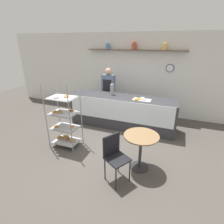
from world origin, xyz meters
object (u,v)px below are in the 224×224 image
object	(u,v)px
cafe_chair	(114,153)
coffee_carafe	(112,89)
pastry_rack	(64,122)
donut_tray_counter	(141,99)
cafe_table	(141,144)
person_worker	(108,91)

from	to	relation	value
cafe_chair	coffee_carafe	size ratio (longest dim) A/B	2.66
pastry_rack	donut_tray_counter	distance (m)	2.11
cafe_table	donut_tray_counter	world-z (taller)	donut_tray_counter
coffee_carafe	person_worker	bearing A→B (deg)	123.72
pastry_rack	cafe_table	xyz separation A→B (m)	(1.88, -0.17, -0.08)
person_worker	cafe_chair	bearing A→B (deg)	-65.93
person_worker	coffee_carafe	distance (m)	0.58
cafe_table	coffee_carafe	world-z (taller)	coffee_carafe
person_worker	cafe_table	distance (m)	2.79
pastry_rack	coffee_carafe	world-z (taller)	pastry_rack
pastry_rack	cafe_table	bearing A→B (deg)	-5.25
cafe_table	donut_tray_counter	distance (m)	1.69
person_worker	cafe_table	bearing A→B (deg)	-54.80
pastry_rack	donut_tray_counter	size ratio (longest dim) A/B	3.31
person_worker	donut_tray_counter	bearing A→B (deg)	-27.94
coffee_carafe	donut_tray_counter	size ratio (longest dim) A/B	0.68
coffee_carafe	cafe_table	bearing A→B (deg)	-54.43
pastry_rack	donut_tray_counter	bearing A→B (deg)	43.37
person_worker	donut_tray_counter	xyz separation A→B (m)	(1.23, -0.65, 0.05)
cafe_chair	coffee_carafe	xyz separation A→B (m)	(-0.91, 2.26, 0.54)
cafe_table	coffee_carafe	distance (m)	2.28
person_worker	donut_tray_counter	distance (m)	1.40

